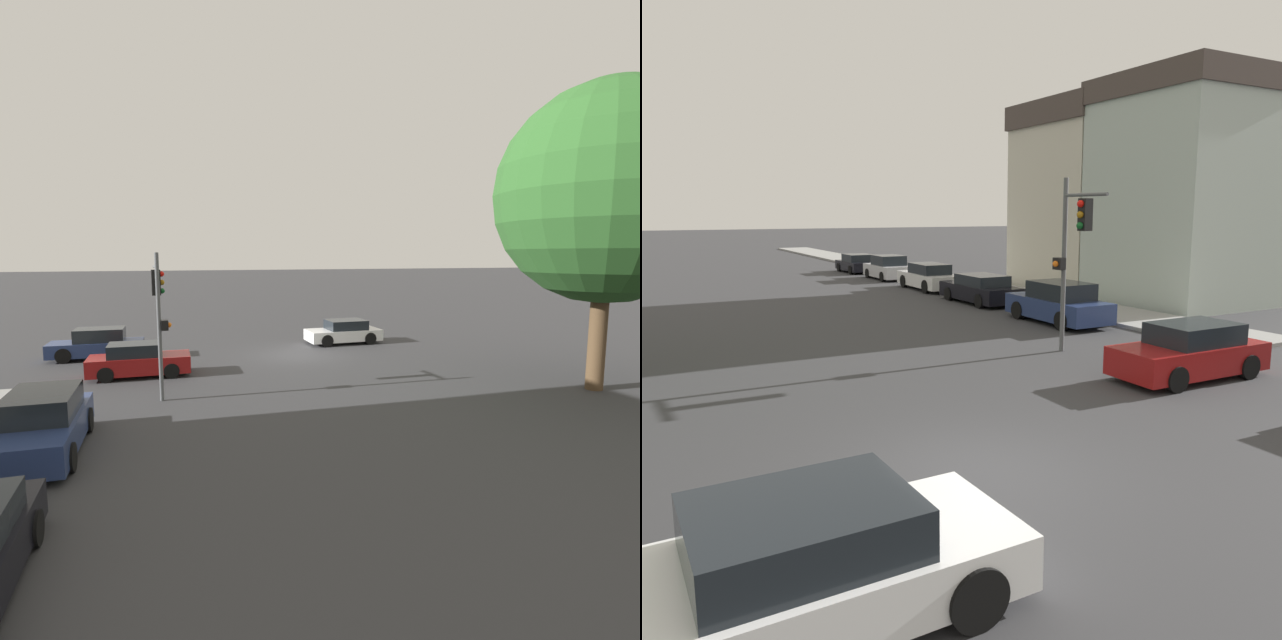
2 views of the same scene
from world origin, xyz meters
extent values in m
plane|color=#333335|center=(0.00, 0.00, 0.00)|extent=(300.00, 300.00, 0.00)
cube|color=gray|center=(12.60, 33.64, 0.06)|extent=(3.25, 60.00, 0.13)
cube|color=#ADBCB2|center=(17.69, 11.96, 4.48)|extent=(6.33, 6.63, 8.96)
cube|color=#473D38|center=(17.69, 11.96, 9.48)|extent=(6.58, 6.90, 1.04)
cube|color=beige|center=(18.46, 18.53, 4.26)|extent=(7.86, 6.35, 8.51)
cube|color=#473D38|center=(18.46, 18.53, 9.13)|extent=(8.17, 6.60, 1.24)
cylinder|color=#515456|center=(6.67, 6.44, 2.56)|extent=(0.14, 0.14, 5.11)
cylinder|color=#515456|center=(6.73, 5.61, 4.61)|extent=(0.21, 1.65, 0.10)
cube|color=black|center=(6.73, 5.61, 4.06)|extent=(0.32, 0.32, 0.90)
sphere|color=red|center=(6.54, 5.60, 4.36)|extent=(0.20, 0.20, 0.20)
sphere|color=#99660F|center=(6.54, 5.60, 4.06)|extent=(0.20, 0.20, 0.20)
sphere|color=#0F511E|center=(6.54, 5.60, 3.76)|extent=(0.20, 0.20, 0.20)
cube|color=black|center=(6.49, 6.43, 2.64)|extent=(0.24, 0.36, 0.35)
sphere|color=orange|center=(6.35, 6.42, 2.64)|extent=(0.18, 0.18, 0.18)
cube|color=silver|center=(-3.27, -2.46, 0.50)|extent=(4.22, 2.00, 0.62)
cube|color=black|center=(-3.44, -2.46, 1.07)|extent=(2.21, 1.73, 0.54)
cylinder|color=black|center=(-2.00, -1.53, 0.34)|extent=(0.69, 0.24, 0.68)
cylinder|color=black|center=(-1.96, -3.32, 0.34)|extent=(0.69, 0.24, 0.68)
cylinder|color=black|center=(-4.59, -1.59, 0.34)|extent=(0.69, 0.24, 0.68)
cube|color=maroon|center=(7.54, 2.43, 0.52)|extent=(4.07, 1.74, 0.70)
cube|color=black|center=(7.70, 2.43, 1.13)|extent=(2.12, 1.52, 0.52)
cylinder|color=black|center=(6.28, 1.65, 0.31)|extent=(0.63, 0.23, 0.63)
cylinder|color=black|center=(6.29, 3.24, 0.31)|extent=(0.63, 0.23, 0.63)
cylinder|color=black|center=(8.79, 1.62, 0.31)|extent=(0.63, 0.23, 0.63)
cylinder|color=black|center=(8.80, 3.21, 0.31)|extent=(0.63, 0.23, 0.63)
cube|color=navy|center=(9.55, 10.43, 0.57)|extent=(1.84, 4.55, 0.75)
cube|color=black|center=(9.55, 10.24, 1.25)|extent=(1.61, 2.37, 0.62)
cylinder|color=black|center=(8.71, 11.84, 0.35)|extent=(0.23, 0.70, 0.70)
cylinder|color=black|center=(10.41, 11.82, 0.35)|extent=(0.23, 0.70, 0.70)
cylinder|color=black|center=(8.69, 9.03, 0.35)|extent=(0.23, 0.70, 0.70)
cylinder|color=black|center=(10.39, 9.01, 0.35)|extent=(0.23, 0.70, 0.70)
cube|color=black|center=(9.65, 16.37, 0.51)|extent=(1.88, 4.64, 0.67)
cube|color=black|center=(9.65, 16.18, 1.08)|extent=(1.64, 2.42, 0.47)
cylinder|color=black|center=(8.77, 17.80, 0.31)|extent=(0.22, 0.62, 0.62)
cylinder|color=black|center=(10.51, 17.81, 0.31)|extent=(0.22, 0.62, 0.62)
cylinder|color=black|center=(8.79, 14.93, 0.31)|extent=(0.22, 0.62, 0.62)
cylinder|color=black|center=(10.53, 14.94, 0.31)|extent=(0.22, 0.62, 0.62)
cube|color=silver|center=(9.73, 22.05, 0.53)|extent=(1.81, 4.77, 0.69)
cube|color=black|center=(9.72, 21.86, 1.15)|extent=(1.55, 2.49, 0.54)
cylinder|color=black|center=(8.96, 23.54, 0.35)|extent=(0.23, 0.70, 0.70)
cylinder|color=black|center=(10.56, 23.50, 0.35)|extent=(0.23, 0.70, 0.70)
cylinder|color=black|center=(8.90, 20.60, 0.35)|extent=(0.23, 0.70, 0.70)
cylinder|color=black|center=(10.50, 20.57, 0.35)|extent=(0.23, 0.70, 0.70)
cube|color=#B7B7BC|center=(9.81, 28.02, 0.53)|extent=(1.80, 4.03, 0.73)
cube|color=black|center=(9.81, 27.85, 1.19)|extent=(1.58, 2.10, 0.60)
cylinder|color=black|center=(8.97, 29.27, 0.30)|extent=(0.22, 0.60, 0.60)
cylinder|color=black|center=(10.65, 29.26, 0.30)|extent=(0.22, 0.60, 0.60)
cylinder|color=black|center=(8.97, 26.77, 0.30)|extent=(0.22, 0.60, 0.60)
cylinder|color=black|center=(10.65, 26.77, 0.30)|extent=(0.22, 0.60, 0.60)
cube|color=black|center=(9.65, 33.24, 0.47)|extent=(1.93, 3.97, 0.61)
cube|color=black|center=(9.65, 33.08, 1.02)|extent=(1.69, 2.07, 0.49)
cylinder|color=black|center=(8.75, 34.46, 0.30)|extent=(0.22, 0.60, 0.60)
cylinder|color=black|center=(10.54, 34.47, 0.30)|extent=(0.22, 0.60, 0.60)
cylinder|color=black|center=(8.77, 32.01, 0.30)|extent=(0.22, 0.60, 0.60)
cylinder|color=black|center=(10.56, 32.02, 0.30)|extent=(0.22, 0.60, 0.60)
camera|label=1|loc=(6.47, 24.14, 5.01)|focal=28.00mm
camera|label=2|loc=(-4.80, -8.22, 4.14)|focal=35.00mm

